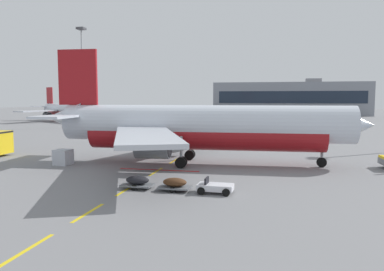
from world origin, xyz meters
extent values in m
plane|color=slate|center=(40.00, 40.00, 0.00)|extent=(400.00, 400.00, 0.00)
cube|color=yellow|center=(18.00, 1.76, 0.00)|extent=(0.24, 4.00, 0.01)
cube|color=yellow|center=(18.00, 7.62, 0.00)|extent=(0.24, 4.00, 0.01)
cube|color=yellow|center=(18.00, 13.73, 0.00)|extent=(0.24, 4.00, 0.01)
cube|color=yellow|center=(18.00, 21.07, 0.00)|extent=(0.24, 4.00, 0.01)
cube|color=yellow|center=(18.00, 27.84, 0.00)|extent=(0.24, 4.00, 0.01)
cube|color=yellow|center=(18.00, 34.96, 0.00)|extent=(0.24, 4.00, 0.01)
cube|color=yellow|center=(18.00, 40.71, 0.00)|extent=(0.24, 4.00, 0.01)
cube|color=yellow|center=(18.00, 46.43, 0.00)|extent=(0.24, 4.00, 0.01)
cube|color=yellow|center=(18.00, 53.31, 0.00)|extent=(0.24, 4.00, 0.01)
cube|color=yellow|center=(18.00, 60.62, 0.00)|extent=(0.24, 4.00, 0.01)
cube|color=yellow|center=(18.00, 66.81, 0.00)|extent=(0.24, 4.00, 0.01)
cube|color=yellow|center=(18.00, 72.44, 0.00)|extent=(0.24, 4.00, 0.01)
cube|color=yellow|center=(18.00, 78.43, 0.00)|extent=(0.24, 4.00, 0.01)
cube|color=yellow|center=(18.00, 84.01, 0.00)|extent=(0.24, 4.00, 0.01)
cube|color=yellow|center=(18.00, 89.65, 0.00)|extent=(0.24, 4.00, 0.01)
cube|color=#B21414|center=(18.00, 22.00, 0.00)|extent=(8.00, 0.40, 0.01)
cylinder|color=silver|center=(21.67, 26.36, 4.30)|extent=(30.26, 5.42, 3.80)
cylinder|color=maroon|center=(21.67, 26.36, 3.26)|extent=(24.65, 4.81, 3.50)
cone|color=silver|center=(36.70, 27.17, 4.30)|extent=(3.70, 3.91, 3.72)
cone|color=silver|center=(5.94, 25.51, 4.78)|extent=(4.37, 3.45, 3.23)
cube|color=#192333|center=(35.65, 27.11, 4.97)|extent=(1.75, 2.93, 0.60)
cube|color=maroon|center=(7.69, 25.60, 9.20)|extent=(4.41, 0.60, 6.00)
cube|color=silver|center=(6.82, 28.76, 5.06)|extent=(3.54, 6.56, 0.24)
cube|color=silver|center=(7.17, 22.37, 5.06)|extent=(3.54, 6.56, 0.24)
cube|color=#B7BCC6|center=(17.24, 34.63, 3.83)|extent=(9.35, 17.66, 0.36)
cube|color=#B7BCC6|center=(18.16, 17.65, 3.83)|extent=(10.91, 17.55, 0.36)
cylinder|color=#4C4F54|center=(17.26, 31.63, 2.38)|extent=(3.31, 2.27, 2.10)
cylinder|color=black|center=(18.85, 31.71, 2.38)|extent=(0.22, 1.79, 1.79)
cylinder|color=#4C4F54|center=(17.85, 20.64, 2.38)|extent=(3.31, 2.27, 2.10)
cylinder|color=black|center=(19.45, 20.73, 2.38)|extent=(0.22, 1.79, 1.79)
cylinder|color=gray|center=(33.55, 27.00, 1.83)|extent=(0.28, 0.28, 2.67)
cylinder|color=black|center=(33.55, 27.00, 0.50)|extent=(1.00, 0.33, 0.99)
cylinder|color=gray|center=(19.53, 28.84, 1.86)|extent=(0.28, 0.28, 2.61)
cylinder|color=black|center=(19.52, 29.19, 0.55)|extent=(1.12, 0.41, 1.10)
cylinder|color=black|center=(19.55, 28.49, 0.55)|extent=(1.12, 0.41, 1.10)
cylinder|color=gray|center=(19.81, 23.65, 1.86)|extent=(0.28, 0.28, 2.61)
cylinder|color=black|center=(19.80, 24.00, 0.55)|extent=(1.12, 0.41, 1.10)
cylinder|color=black|center=(19.83, 23.30, 0.55)|extent=(1.12, 0.41, 1.10)
cylinder|color=silver|center=(-30.88, 89.49, 3.59)|extent=(22.83, 16.36, 3.18)
cylinder|color=maroon|center=(-30.88, 89.49, 2.72)|extent=(18.77, 13.60, 2.92)
cone|color=silver|center=(-20.33, 82.64, 3.59)|extent=(4.15, 4.20, 3.11)
cone|color=silver|center=(-41.92, 96.66, 3.99)|extent=(4.41, 4.18, 2.70)
cube|color=#192333|center=(-21.06, 83.12, 4.15)|extent=(2.42, 2.73, 0.50)
cube|color=maroon|center=(-40.69, 95.86, 7.69)|extent=(3.25, 2.25, 5.01)
cube|color=silver|center=(-39.73, 98.42, 4.23)|extent=(5.16, 5.94, 0.20)
cube|color=silver|center=(-42.64, 93.94, 4.23)|extent=(5.16, 5.94, 0.20)
cube|color=#B7BCC6|center=(-29.80, 97.26, 3.20)|extent=(13.69, 11.87, 0.30)
cube|color=#B7BCC6|center=(-37.53, 85.34, 3.20)|extent=(7.26, 14.75, 0.30)
cylinder|color=#4C4F54|center=(-31.27, 95.22, 1.98)|extent=(3.20, 2.93, 1.76)
cylinder|color=black|center=(-30.14, 94.49, 1.98)|extent=(0.90, 1.31, 1.49)
cylinder|color=#4C4F54|center=(-36.27, 87.51, 1.98)|extent=(3.20, 2.93, 1.76)
cylinder|color=black|center=(-35.15, 86.78, 1.98)|extent=(0.90, 1.31, 1.49)
cylinder|color=gray|center=(-22.54, 84.07, 1.53)|extent=(0.23, 0.23, 2.23)
cylinder|color=black|center=(-22.54, 84.07, 0.41)|extent=(0.82, 0.65, 0.83)
cylinder|color=gray|center=(-31.10, 92.22, 1.55)|extent=(0.23, 0.23, 2.18)
cylinder|color=black|center=(-30.94, 92.47, 0.46)|extent=(0.93, 0.75, 0.92)
cylinder|color=black|center=(-31.26, 91.98, 0.46)|extent=(0.93, 0.75, 0.92)
cylinder|color=gray|center=(-33.46, 88.58, 1.55)|extent=(0.23, 0.23, 2.18)
cylinder|color=black|center=(-33.30, 88.82, 0.46)|extent=(0.93, 0.75, 0.92)
cylinder|color=black|center=(-33.62, 88.33, 0.46)|extent=(0.93, 0.75, 0.92)
cylinder|color=black|center=(-4.35, 27.82, 0.50)|extent=(1.01, 0.36, 1.00)
cube|color=silver|center=(24.79, 14.08, 0.46)|extent=(2.64, 1.48, 0.44)
cube|color=black|center=(24.14, 14.10, 0.86)|extent=(0.15, 1.12, 0.56)
cylinder|color=black|center=(25.72, 14.76, 0.28)|extent=(0.57, 0.20, 0.56)
cylinder|color=black|center=(25.68, 13.36, 0.28)|extent=(0.57, 0.20, 0.56)
cylinder|color=black|center=(23.91, 14.81, 0.28)|extent=(0.57, 0.20, 0.56)
cylinder|color=black|center=(23.86, 13.41, 0.28)|extent=(0.57, 0.20, 0.56)
cube|color=slate|center=(21.69, 14.18, 0.28)|extent=(2.45, 1.57, 0.12)
ellipsoid|color=#4C2D19|center=(21.69, 14.18, 0.66)|extent=(1.86, 1.26, 0.64)
cylinder|color=black|center=(21.72, 14.85, 0.22)|extent=(0.44, 0.15, 0.44)
cylinder|color=black|center=(21.67, 13.50, 0.22)|extent=(0.44, 0.15, 0.44)
cube|color=slate|center=(18.70, 14.27, 0.28)|extent=(2.45, 1.57, 0.12)
ellipsoid|color=black|center=(18.70, 14.27, 0.66)|extent=(1.86, 1.26, 0.64)
cylinder|color=black|center=(18.72, 14.95, 0.22)|extent=(0.44, 0.15, 0.44)
cylinder|color=black|center=(18.68, 13.60, 0.22)|extent=(0.44, 0.15, 0.44)
cube|color=#B7BCC6|center=(7.36, 22.67, 0.80)|extent=(1.73, 1.70, 1.60)
cube|color=silver|center=(7.36, 22.67, 0.80)|extent=(1.62, 0.19, 1.36)
cylinder|color=slate|center=(-15.28, 69.66, 0.30)|extent=(0.70, 0.70, 0.60)
cylinder|color=#9EA0A5|center=(-15.28, 69.66, 11.25)|extent=(0.36, 0.36, 22.50)
cube|color=#3F3F44|center=(-15.28, 69.66, 22.75)|extent=(1.80, 1.80, 0.50)
cube|color=gray|center=(33.79, 151.56, 6.52)|extent=(60.66, 19.32, 13.04)
cube|color=#192333|center=(33.79, 141.84, 7.17)|extent=(55.80, 0.12, 4.69)
cube|color=gray|center=(42.89, 151.56, 13.84)|extent=(6.00, 5.00, 1.60)
camera|label=1|loc=(29.16, -13.54, 6.98)|focal=36.36mm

